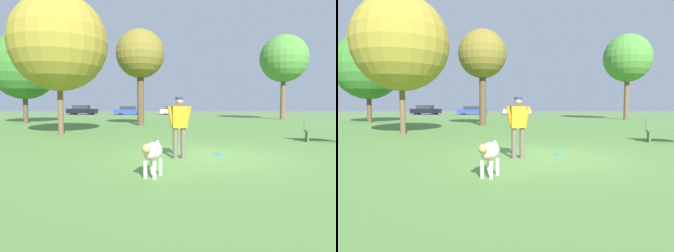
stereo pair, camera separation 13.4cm
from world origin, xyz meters
The scene contains 13 objects.
ground_plane centered at (0.00, 0.00, 0.00)m, with size 120.00×120.00×0.00m, color #56843D.
far_road_strip centered at (0.00, 35.67, 0.01)m, with size 120.00×6.00×0.01m.
person centered at (-0.70, -0.22, 0.91)m, with size 0.65×0.29×1.57m.
dog centered at (-1.31, -2.21, 0.47)m, with size 0.48×0.93×0.67m.
frisbee centered at (0.45, 0.34, 0.01)m, with size 0.25×0.25×0.02m.
tree_far_left centered at (-12.01, 15.86, 4.41)m, with size 5.16×5.16×7.00m.
tree_mid_center centered at (-2.69, 12.50, 4.75)m, with size 3.26×3.26×6.45m.
tree_near_left centered at (-5.90, 6.12, 4.21)m, with size 4.41×4.41×6.42m.
tree_far_right centered at (10.40, 21.13, 5.83)m, with size 4.52×4.52×8.12m.
parked_car_black centered at (-13.09, 35.93, 0.68)m, with size 4.28×1.93×1.40m.
parked_car_blue centered at (-6.28, 35.86, 0.61)m, with size 4.27×1.86×1.23m.
parked_car_white centered at (0.23, 35.81, 0.63)m, with size 4.07×1.86×1.28m.
park_bench centered at (4.89, 3.21, 0.45)m, with size 1.45×0.68×0.84m.
Camera 1 is at (-1.07, -7.82, 1.36)m, focal length 32.00 mm.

